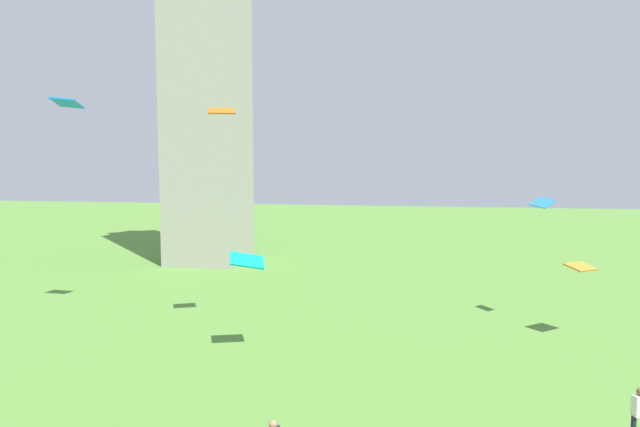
# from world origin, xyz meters

# --- Properties ---
(person_3) EXTENTS (0.51, 0.40, 1.70)m
(person_3) POSITION_xyz_m (11.78, 15.98, 0.96)
(person_3) COLOR #1E2333
(person_3) RESTS_ON ground_plane
(kite_flying_1) EXTENTS (1.58, 1.35, 0.43)m
(kite_flying_1) POSITION_xyz_m (-4.87, 23.89, 11.31)
(kite_flying_1) COLOR #B95C14
(kite_flying_2) EXTENTS (1.62, 1.06, 0.61)m
(kite_flying_2) POSITION_xyz_m (-14.63, 25.25, 12.12)
(kite_flying_2) COLOR blue
(kite_flying_3) EXTENTS (1.74, 1.58, 0.77)m
(kite_flying_3) POSITION_xyz_m (-2.66, 21.16, 4.27)
(kite_flying_3) COLOR #0BB8AB
(kite_flying_4) EXTENTS (1.24, 1.30, 0.59)m
(kite_flying_4) POSITION_xyz_m (11.43, 28.73, 6.59)
(kite_flying_4) COLOR #267DF0
(kite_flying_5) EXTENTS (1.72, 1.69, 0.35)m
(kite_flying_5) POSITION_xyz_m (12.83, 26.45, 3.58)
(kite_flying_5) COLOR orange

